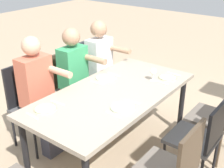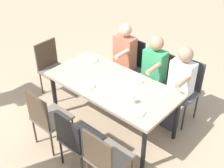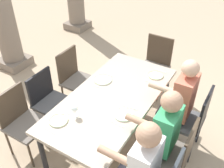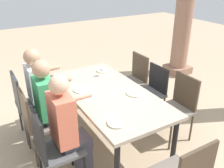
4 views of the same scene
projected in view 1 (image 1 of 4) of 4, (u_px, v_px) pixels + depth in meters
ground_plane at (113, 154)px, 3.31m from camera, size 16.00×16.00×0.00m
dining_table at (114, 98)px, 3.01m from camera, size 1.88×0.93×0.77m
chair_west_north at (219, 114)px, 3.09m from camera, size 0.44×0.44×0.91m
chair_west_south at (91, 72)px, 4.05m from camera, size 0.44×0.44×0.97m
chair_mid_north at (201, 136)px, 2.75m from camera, size 0.44×0.44×0.86m
chair_mid_south at (67, 85)px, 3.71m from camera, size 0.44×0.44×0.93m
chair_east_north at (174, 167)px, 2.33m from camera, size 0.44×0.44×0.92m
chair_east_south at (30, 101)px, 3.29m from camera, size 0.44×0.44×0.96m
diner_woman_green at (41, 94)px, 3.12m from camera, size 0.35×0.49×1.31m
diner_man_white at (103, 66)px, 3.88m from camera, size 0.35×0.50×1.28m
diner_guest_third at (77, 77)px, 3.54m from camera, size 0.35×0.49×1.28m
plate_0 at (168, 77)px, 3.30m from camera, size 0.20×0.20×0.02m
wine_glass_0 at (153, 72)px, 3.20m from camera, size 0.07×0.07×0.14m
fork_0 at (174, 74)px, 3.41m from camera, size 0.02×0.17×0.01m
spoon_0 at (161, 82)px, 3.19m from camera, size 0.03×0.17×0.01m
plate_1 at (105, 78)px, 3.28m from camera, size 0.22×0.22×0.02m
fork_1 at (114, 74)px, 3.39m from camera, size 0.03×0.17×0.01m
spoon_1 at (97, 83)px, 3.18m from camera, size 0.03×0.17×0.01m
plate_2 at (123, 107)px, 2.67m from camera, size 0.23×0.23×0.02m
fork_2 at (132, 102)px, 2.78m from camera, size 0.03×0.17×0.01m
spoon_2 at (113, 115)px, 2.57m from camera, size 0.03×0.17×0.01m
plate_3 at (45, 109)px, 2.65m from camera, size 0.20×0.20×0.02m
fork_3 at (58, 103)px, 2.76m from camera, size 0.03×0.17×0.01m
spoon_3 at (32, 116)px, 2.55m from camera, size 0.03×0.17×0.01m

